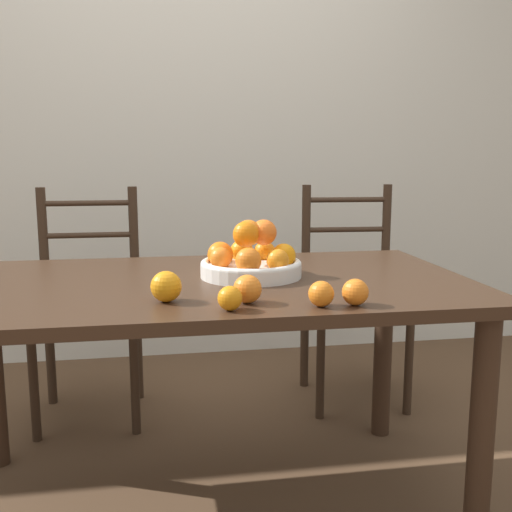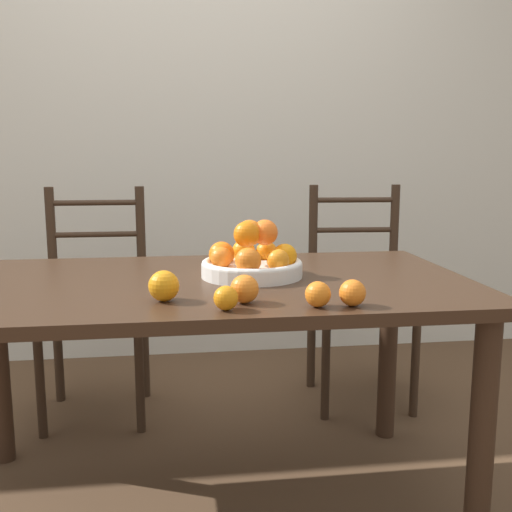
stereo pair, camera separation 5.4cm
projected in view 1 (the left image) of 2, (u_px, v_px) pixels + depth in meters
name	position (u px, v px, depth m)	size (l,w,h in m)	color
ground_plane	(208.00, 501.00, 1.92)	(12.00, 12.00, 0.00)	brown
wall_back	(180.00, 115.00, 3.14)	(8.00, 0.06, 2.60)	silver
dining_table	(205.00, 311.00, 1.82)	(1.60, 0.88, 0.73)	#382316
fruit_bowl	(251.00, 260.00, 1.85)	(0.31, 0.31, 0.18)	white
orange_loose_0	(321.00, 294.00, 1.49)	(0.06, 0.06, 0.06)	orange
orange_loose_1	(355.00, 292.00, 1.50)	(0.07, 0.07, 0.07)	orange
orange_loose_2	(166.00, 286.00, 1.53)	(0.08, 0.08, 0.08)	orange
orange_loose_3	(230.00, 298.00, 1.45)	(0.06, 0.06, 0.06)	orange
orange_loose_4	(247.00, 289.00, 1.52)	(0.07, 0.07, 0.07)	orange
chair_left	(88.00, 306.00, 2.49)	(0.42, 0.40, 0.96)	#382619
chair_right	(353.00, 296.00, 2.68)	(0.44, 0.43, 0.96)	#382619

